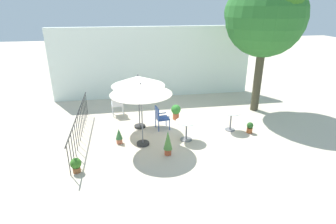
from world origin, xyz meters
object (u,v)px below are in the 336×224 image
object	(u,v)px
cafe_table_1	(231,118)
potted_plant_4	(176,111)
cafe_table_0	(186,127)
potted_plant_0	(168,142)
patio_chair_1	(117,104)
shade_tree	(266,16)
potted_plant_1	(250,127)
patio_umbrella_1	(138,81)
patio_umbrella_0	(141,90)
potted_plant_3	(76,165)
patio_chair_0	(160,116)
potted_plant_2	(119,136)

from	to	relation	value
cafe_table_1	potted_plant_4	xyz separation A→B (m)	(-1.89, 1.43, -0.16)
cafe_table_0	potted_plant_0	xyz separation A→B (m)	(-0.83, -0.91, -0.06)
potted_plant_4	patio_chair_1	bearing A→B (deg)	160.81
shade_tree	potted_plant_1	xyz separation A→B (m)	(-1.36, -2.30, -3.90)
patio_chair_1	potted_plant_0	distance (m)	4.05
potted_plant_1	potted_plant_4	world-z (taller)	potted_plant_4
patio_chair_1	cafe_table_0	bearing A→B (deg)	-48.84
shade_tree	potted_plant_4	world-z (taller)	shade_tree
patio_umbrella_1	potted_plant_4	size ratio (longest dim) A/B	3.36
shade_tree	patio_umbrella_0	size ratio (longest dim) A/B	2.55
cafe_table_0	potted_plant_4	bearing A→B (deg)	89.92
potted_plant_0	potted_plant_1	world-z (taller)	potted_plant_0
potted_plant_3	patio_chair_0	bearing A→B (deg)	41.72
patio_umbrella_0	potted_plant_4	distance (m)	3.07
potted_plant_1	cafe_table_0	bearing A→B (deg)	-176.42
shade_tree	patio_chair_0	distance (m)	6.06
potted_plant_0	potted_plant_2	size ratio (longest dim) A/B	1.51
potted_plant_1	potted_plant_3	size ratio (longest dim) A/B	0.94
cafe_table_0	potted_plant_0	world-z (taller)	potted_plant_0
potted_plant_0	potted_plant_4	size ratio (longest dim) A/B	1.32
patio_chair_1	potted_plant_0	xyz separation A→B (m)	(1.62, -3.71, -0.08)
patio_umbrella_0	patio_chair_0	bearing A→B (deg)	56.33
patio_chair_0	potted_plant_0	distance (m)	2.00
patio_chair_0	patio_chair_1	distance (m)	2.38
patio_chair_1	potted_plant_0	size ratio (longest dim) A/B	1.07
shade_tree	cafe_table_0	xyz separation A→B (m)	(-3.89, -2.45, -3.60)
cafe_table_1	patio_chair_0	size ratio (longest dim) A/B	0.82
patio_chair_1	potted_plant_2	xyz separation A→B (m)	(0.05, -2.66, -0.23)
patio_umbrella_1	potted_plant_3	xyz separation A→B (m)	(-2.06, -2.82, -1.65)
patio_umbrella_1	cafe_table_1	distance (m)	3.83
shade_tree	cafe_table_0	world-z (taller)	shade_tree
patio_chair_0	potted_plant_1	bearing A→B (deg)	-15.70
potted_plant_0	potted_plant_2	xyz separation A→B (m)	(-1.57, 1.05, -0.16)
shade_tree	patio_chair_1	bearing A→B (deg)	176.85
patio_chair_1	patio_umbrella_1	bearing A→B (deg)	-58.84
shade_tree	potted_plant_0	xyz separation A→B (m)	(-4.72, -3.36, -3.67)
shade_tree	potted_plant_3	size ratio (longest dim) A/B	12.54
shade_tree	patio_chair_0	world-z (taller)	shade_tree
patio_umbrella_0	cafe_table_1	bearing A→B (deg)	10.04
cafe_table_1	patio_chair_1	world-z (taller)	patio_chair_1
potted_plant_1	potted_plant_2	xyz separation A→B (m)	(-4.93, -0.02, 0.08)
potted_plant_1	shade_tree	bearing A→B (deg)	59.41
potted_plant_0	patio_umbrella_1	bearing A→B (deg)	108.29
patio_chair_0	potted_plant_2	distance (m)	1.88
potted_plant_3	potted_plant_4	world-z (taller)	potted_plant_4
potted_plant_0	cafe_table_1	bearing A→B (deg)	27.69
potted_plant_4	cafe_table_1	bearing A→B (deg)	-37.15
potted_plant_1	potted_plant_4	bearing A→B (deg)	144.70
patio_chair_1	potted_plant_1	bearing A→B (deg)	-27.96
patio_umbrella_0	cafe_table_1	distance (m)	3.83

